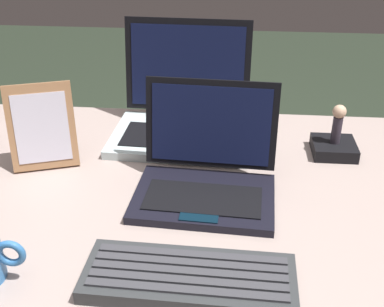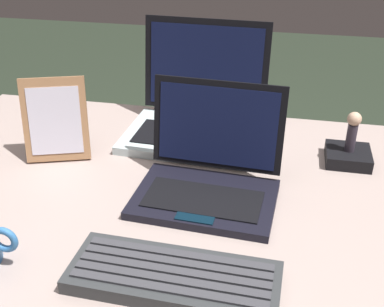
% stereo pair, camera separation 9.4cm
% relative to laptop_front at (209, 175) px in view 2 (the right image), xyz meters
% --- Properties ---
extents(desk, '(1.33, 0.82, 0.71)m').
position_rel_laptop_front_xyz_m(desk, '(-0.07, 0.01, -0.12)').
color(desk, gray).
rests_on(desk, ground).
extents(laptop_front, '(0.30, 0.25, 0.22)m').
position_rel_laptop_front_xyz_m(laptop_front, '(0.00, 0.00, 0.00)').
color(laptop_front, black).
rests_on(laptop_front, desk).
extents(laptop_rear, '(0.36, 0.29, 0.28)m').
position_rel_laptop_front_xyz_m(laptop_rear, '(-0.08, 0.28, 0.01)').
color(laptop_rear, '#B0C3C4').
rests_on(laptop_rear, desk).
extents(external_keyboard, '(0.35, 0.14, 0.03)m').
position_rel_laptop_front_xyz_m(external_keyboard, '(-0.01, -0.27, -0.03)').
color(external_keyboard, '#2E3133').
rests_on(external_keyboard, desk).
extents(photo_frame, '(0.16, 0.10, 0.20)m').
position_rel_laptop_front_xyz_m(photo_frame, '(-0.38, 0.09, 0.05)').
color(photo_frame, '#966844').
rests_on(photo_frame, desk).
extents(figurine_stand, '(0.10, 0.10, 0.03)m').
position_rel_laptop_front_xyz_m(figurine_stand, '(0.30, 0.20, -0.03)').
color(figurine_stand, black).
rests_on(figurine_stand, desk).
extents(figurine, '(0.03, 0.03, 0.10)m').
position_rel_laptop_front_xyz_m(figurine, '(0.30, 0.20, 0.04)').
color(figurine, '#2F2833').
rests_on(figurine, figurine_stand).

